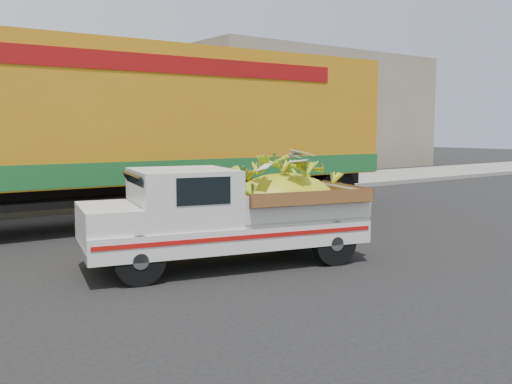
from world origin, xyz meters
TOP-DOWN VIEW (x-y plane):
  - ground at (0.00, 0.00)m, footprint 100.00×100.00m
  - curb at (0.00, 7.39)m, footprint 60.00×0.25m
  - sidewalk at (0.00, 9.49)m, footprint 60.00×4.00m
  - building_right at (14.00, 16.39)m, footprint 14.00×6.00m
  - pickup_truck at (-1.48, 0.44)m, footprint 4.47×2.50m
  - semi_trailer at (-1.00, 4.94)m, footprint 12.04×3.21m

SIDE VIEW (x-z plane):
  - ground at x=0.00m, z-range 0.00..0.00m
  - sidewalk at x=0.00m, z-range 0.00..0.14m
  - curb at x=0.00m, z-range 0.00..0.15m
  - pickup_truck at x=-1.48m, z-range 0.06..1.54m
  - semi_trailer at x=-1.00m, z-range 0.22..4.02m
  - building_right at x=14.00m, z-range 0.00..6.00m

